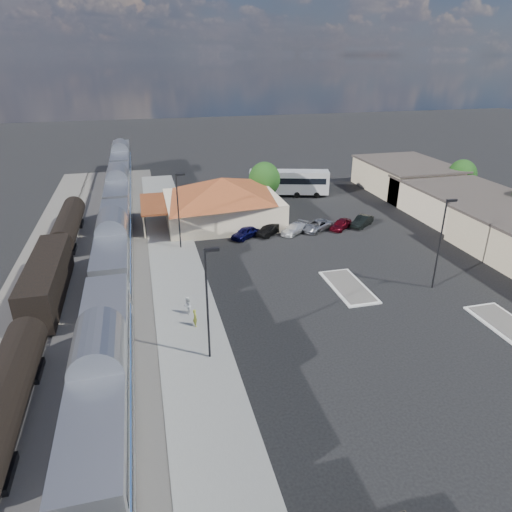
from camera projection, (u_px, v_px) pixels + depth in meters
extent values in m
plane|color=black|center=(318.00, 302.00, 42.18)|extent=(280.00, 280.00, 0.00)
cube|color=#4C4944|center=(86.00, 289.00, 44.53)|extent=(16.00, 100.00, 0.12)
cube|color=gray|center=(181.00, 287.00, 44.77)|extent=(5.50, 92.00, 0.18)
cube|color=silver|center=(104.00, 386.00, 26.94)|extent=(3.00, 20.00, 5.00)
cube|color=black|center=(110.00, 421.00, 28.05)|extent=(2.20, 16.00, 0.60)
cube|color=silver|center=(115.00, 251.00, 45.57)|extent=(3.00, 20.00, 5.00)
cube|color=black|center=(118.00, 275.00, 46.68)|extent=(2.20, 16.00, 0.60)
cube|color=silver|center=(119.00, 194.00, 64.20)|extent=(3.00, 20.00, 5.00)
cube|color=black|center=(122.00, 213.00, 65.31)|extent=(2.20, 16.00, 0.60)
cube|color=silver|center=(122.00, 163.00, 82.83)|extent=(3.00, 20.00, 5.00)
cube|color=black|center=(123.00, 178.00, 83.94)|extent=(2.20, 16.00, 0.60)
cylinder|color=black|center=(4.00, 395.00, 27.58)|extent=(2.80, 14.00, 2.80)
cube|color=black|center=(11.00, 418.00, 28.30)|extent=(2.20, 12.00, 0.60)
cube|color=black|center=(47.00, 279.00, 41.73)|extent=(2.80, 14.00, 3.60)
cube|color=black|center=(51.00, 297.00, 42.49)|extent=(2.20, 12.00, 0.60)
cylinder|color=black|center=(68.00, 223.00, 55.96)|extent=(2.80, 14.00, 2.80)
cube|color=black|center=(71.00, 236.00, 56.69)|extent=(2.20, 12.00, 0.60)
cube|color=beige|center=(222.00, 210.00, 61.73)|extent=(15.00, 12.00, 3.60)
pyramid|color=brown|center=(222.00, 187.00, 60.48)|extent=(15.30, 12.24, 2.60)
cube|color=brown|center=(153.00, 204.00, 59.08)|extent=(3.20, 9.60, 0.25)
cube|color=#C6B28C|center=(459.00, 203.00, 63.63)|extent=(12.00, 18.00, 4.00)
cube|color=#3F3833|center=(462.00, 188.00, 62.76)|extent=(12.40, 18.40, 0.30)
cube|color=#C6B28C|center=(406.00, 178.00, 75.94)|extent=(12.00, 16.00, 4.50)
cube|color=#3F3833|center=(408.00, 163.00, 74.98)|extent=(12.40, 16.40, 0.30)
cube|color=silver|center=(348.00, 287.00, 44.82)|extent=(3.30, 7.50, 0.15)
cube|color=#4C4944|center=(348.00, 286.00, 44.79)|extent=(2.70, 6.90, 0.10)
cube|color=silver|center=(509.00, 327.00, 38.20)|extent=(3.30, 7.50, 0.15)
cube|color=#4C4944|center=(509.00, 326.00, 38.16)|extent=(2.70, 6.90, 0.10)
cylinder|color=black|center=(207.00, 306.00, 32.57)|extent=(0.16, 0.16, 9.00)
cube|color=black|center=(212.00, 250.00, 30.93)|extent=(1.00, 0.25, 0.22)
cylinder|color=black|center=(178.00, 212.00, 52.08)|extent=(0.16, 0.16, 9.00)
cube|color=black|center=(180.00, 175.00, 50.44)|extent=(1.00, 0.25, 0.22)
cylinder|color=black|center=(439.00, 245.00, 43.06)|extent=(0.16, 0.16, 9.00)
cube|color=black|center=(452.00, 201.00, 41.42)|extent=(1.00, 0.25, 0.22)
cylinder|color=#382314|center=(459.00, 191.00, 72.36)|extent=(0.30, 0.30, 2.55)
ellipsoid|color=#134316|center=(462.00, 175.00, 71.36)|extent=(4.41, 4.41, 4.87)
cylinder|color=#382314|center=(264.00, 197.00, 68.91)|extent=(0.30, 0.30, 2.73)
ellipsoid|color=#134316|center=(264.00, 179.00, 67.84)|extent=(4.71, 4.71, 5.21)
cube|color=white|center=(289.00, 182.00, 73.39)|extent=(12.93, 6.10, 3.59)
cube|color=black|center=(289.00, 179.00, 73.22)|extent=(11.97, 5.86, 0.95)
cylinder|color=black|center=(317.00, 195.00, 72.87)|extent=(1.00, 0.56, 0.95)
cylinder|color=black|center=(315.00, 191.00, 75.13)|extent=(1.00, 0.56, 0.95)
cylinder|color=black|center=(265.00, 195.00, 73.08)|extent=(1.00, 0.56, 0.95)
cylinder|color=black|center=(265.00, 190.00, 75.34)|extent=(1.00, 0.56, 0.95)
imported|color=gold|center=(195.00, 318.00, 37.88)|extent=(0.44, 0.61, 1.57)
imported|color=white|center=(188.00, 306.00, 39.63)|extent=(0.75, 0.89, 1.63)
imported|color=#0C0C3D|center=(246.00, 232.00, 56.81)|extent=(4.38, 3.79, 1.42)
imported|color=black|center=(270.00, 230.00, 57.81)|extent=(4.14, 3.83, 1.38)
imported|color=white|center=(294.00, 229.00, 58.28)|extent=(4.60, 4.08, 1.28)
imported|color=#919399|center=(317.00, 226.00, 59.25)|extent=(5.18, 4.50, 1.32)
imported|color=maroon|center=(341.00, 224.00, 59.71)|extent=(4.03, 3.70, 1.33)
imported|color=black|center=(362.00, 221.00, 60.68)|extent=(4.24, 3.85, 1.41)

